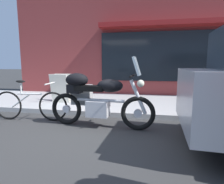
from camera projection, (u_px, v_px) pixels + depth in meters
name	position (u px, v px, depth m)	size (l,w,h in m)	color
ground_plane	(75.00, 132.00, 3.57)	(80.00, 80.00, 0.00)	#2F2F2F
touring_motorcycle	(95.00, 97.00, 3.81)	(2.18, 0.74, 1.41)	black
parked_bicycle	(30.00, 104.00, 4.26)	(1.74, 0.48, 0.92)	black
sandwich_board_sign	(61.00, 88.00, 5.69)	(0.55, 0.40, 0.86)	silver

